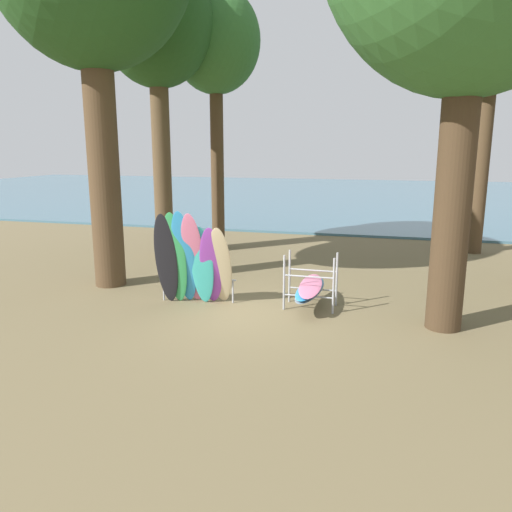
% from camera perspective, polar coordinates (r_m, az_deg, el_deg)
% --- Properties ---
extents(ground_plane, '(80.00, 80.00, 0.00)m').
position_cam_1_polar(ground_plane, '(11.07, -0.84, -6.54)').
color(ground_plane, brown).
extents(lake_water, '(80.00, 36.00, 0.10)m').
position_cam_1_polar(lake_water, '(38.64, 11.10, 6.85)').
color(lake_water, '#477084').
rests_on(lake_water, ground).
extents(tree_mid_behind, '(3.51, 3.51, 9.42)m').
position_cam_1_polar(tree_mid_behind, '(17.21, -11.29, 24.32)').
color(tree_mid_behind, brown).
rests_on(tree_mid_behind, ground).
extents(tree_far_left_back, '(3.05, 3.05, 8.86)m').
position_cam_1_polar(tree_far_left_back, '(18.33, -4.66, 22.87)').
color(tree_far_left_back, '#4C3823').
rests_on(tree_far_left_back, ground).
extents(tree_far_right_back, '(4.46, 4.46, 10.47)m').
position_cam_1_polar(tree_far_right_back, '(19.02, 25.75, 24.11)').
color(tree_far_right_back, '#4C3823').
rests_on(tree_far_right_back, ground).
extents(leaning_board_pile, '(1.82, 0.92, 2.23)m').
position_cam_1_polar(leaning_board_pile, '(11.47, -7.31, -0.63)').
color(leaning_board_pile, black).
rests_on(leaning_board_pile, ground).
extents(board_storage_rack, '(1.15, 2.13, 1.25)m').
position_cam_1_polar(board_storage_rack, '(11.38, 6.22, -3.59)').
color(board_storage_rack, '#9EA0A5').
rests_on(board_storage_rack, ground).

